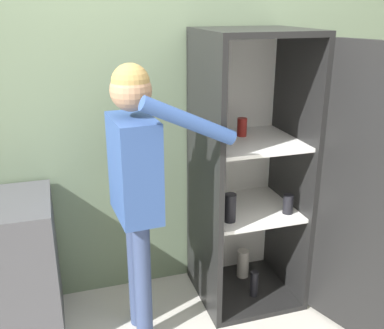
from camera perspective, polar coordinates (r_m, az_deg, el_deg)
The scene contains 3 objects.
wall_back at distance 3.07m, azimuth -0.87°, elevation 6.97°, with size 7.00×0.06×2.55m.
refrigerator at distance 2.93m, azimuth 9.91°, elevation -1.68°, with size 0.92×1.26×1.82m.
person at distance 2.52m, azimuth -7.11°, elevation -0.81°, with size 0.65×0.52×1.67m.
Camera 1 is at (-0.85, -1.90, 1.96)m, focal length 42.00 mm.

